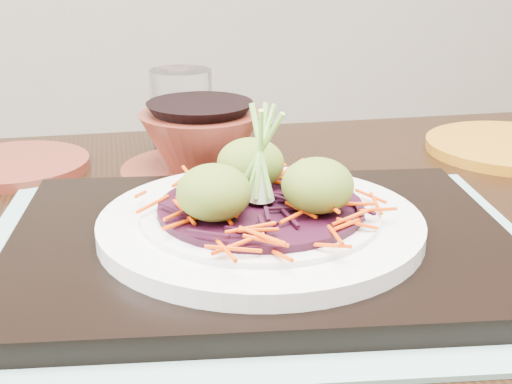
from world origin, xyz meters
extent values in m
cube|color=black|center=(-0.09, 0.07, 0.74)|extent=(1.23, 0.82, 0.04)
cube|color=gray|center=(-0.13, 0.06, 0.77)|extent=(0.51, 0.42, 0.00)
cube|color=black|center=(-0.13, 0.06, 0.78)|extent=(0.44, 0.35, 0.02)
cylinder|color=silver|center=(-0.13, 0.06, 0.79)|extent=(0.27, 0.27, 0.01)
cylinder|color=silver|center=(-0.13, 0.06, 0.80)|extent=(0.19, 0.19, 0.01)
cylinder|color=black|center=(-0.13, 0.06, 0.81)|extent=(0.17, 0.17, 0.01)
ellipsoid|color=olive|center=(-0.17, 0.03, 0.83)|extent=(0.06, 0.06, 0.05)
ellipsoid|color=olive|center=(-0.09, 0.03, 0.83)|extent=(0.06, 0.06, 0.05)
ellipsoid|color=olive|center=(-0.13, 0.10, 0.83)|extent=(0.06, 0.06, 0.05)
cylinder|color=#5D2116|center=(-0.36, 0.34, 0.77)|extent=(0.22, 0.22, 0.01)
cylinder|color=white|center=(-0.17, 0.36, 0.82)|extent=(0.08, 0.08, 0.10)
cylinder|color=#5D2116|center=(-0.16, 0.27, 0.77)|extent=(0.22, 0.22, 0.01)
cylinder|color=#A26112|center=(0.23, 0.29, 0.77)|extent=(0.24, 0.24, 0.01)
camera|label=1|loc=(-0.24, -0.47, 1.02)|focal=50.00mm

